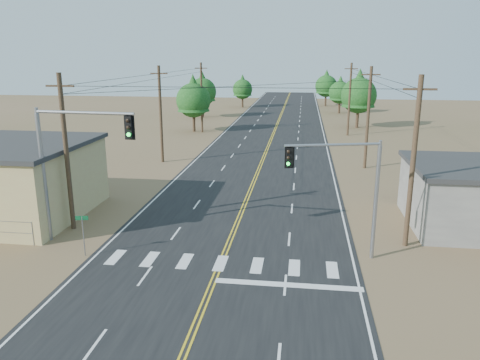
# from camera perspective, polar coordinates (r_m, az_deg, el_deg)

# --- Properties ---
(ground) EXTENTS (220.00, 220.00, 0.00)m
(ground) POSITION_cam_1_polar(r_m,az_deg,el_deg) (19.15, -6.80, -20.22)
(ground) COLOR #806045
(ground) RESTS_ON ground
(road) EXTENTS (15.00, 200.00, 0.02)m
(road) POSITION_cam_1_polar(r_m,az_deg,el_deg) (46.61, 2.32, 1.33)
(road) COLOR black
(road) RESTS_ON ground
(utility_pole_left_near) EXTENTS (1.80, 0.30, 10.00)m
(utility_pole_left_near) POSITION_cam_1_polar(r_m,az_deg,el_deg) (31.39, -20.41, 3.22)
(utility_pole_left_near) COLOR #4C3826
(utility_pole_left_near) RESTS_ON ground
(utility_pole_left_mid) EXTENTS (1.80, 0.30, 10.00)m
(utility_pole_left_mid) POSITION_cam_1_polar(r_m,az_deg,el_deg) (49.69, -9.65, 7.97)
(utility_pole_left_mid) COLOR #4C3826
(utility_pole_left_mid) RESTS_ON ground
(utility_pole_left_far) EXTENTS (1.80, 0.30, 10.00)m
(utility_pole_left_far) POSITION_cam_1_polar(r_m,az_deg,el_deg) (68.94, -4.71, 10.04)
(utility_pole_left_far) COLOR #4C3826
(utility_pole_left_far) RESTS_ON ground
(utility_pole_right_near) EXTENTS (1.80, 0.30, 10.00)m
(utility_pole_right_near) POSITION_cam_1_polar(r_m,az_deg,el_deg) (28.44, 20.35, 2.09)
(utility_pole_right_near) COLOR #4C3826
(utility_pole_right_near) RESTS_ON ground
(utility_pole_right_mid) EXTENTS (1.80, 0.30, 10.00)m
(utility_pole_right_mid) POSITION_cam_1_polar(r_m,az_deg,el_deg) (47.89, 15.34, 7.40)
(utility_pole_right_mid) COLOR #4C3826
(utility_pole_right_mid) RESTS_ON ground
(utility_pole_right_far) EXTENTS (1.80, 0.30, 10.00)m
(utility_pole_right_far) POSITION_cam_1_polar(r_m,az_deg,el_deg) (67.65, 13.21, 9.61)
(utility_pole_right_far) COLOR #4C3826
(utility_pole_right_far) RESTS_ON ground
(signal_mast_left) EXTENTS (6.15, 0.89, 8.11)m
(signal_mast_left) POSITION_cam_1_polar(r_m,az_deg,el_deg) (28.90, -20.27, 2.94)
(signal_mast_left) COLOR gray
(signal_mast_left) RESTS_ON ground
(signal_mast_right) EXTENTS (5.11, 1.57, 6.68)m
(signal_mast_right) POSITION_cam_1_polar(r_m,az_deg,el_deg) (25.60, 13.34, -0.17)
(signal_mast_right) COLOR gray
(signal_mast_right) RESTS_ON ground
(street_sign) EXTENTS (0.70, 0.15, 2.38)m
(street_sign) POSITION_cam_1_polar(r_m,az_deg,el_deg) (27.68, -18.61, -5.71)
(street_sign) COLOR gray
(street_sign) RESTS_ON ground
(tree_left_near) EXTENTS (5.03, 5.03, 8.38)m
(tree_left_near) POSITION_cam_1_polar(r_m,az_deg,el_deg) (69.70, -5.71, 10.08)
(tree_left_near) COLOR #3F2D1E
(tree_left_near) RESTS_ON ground
(tree_left_mid) EXTENTS (4.99, 4.99, 8.31)m
(tree_left_mid) POSITION_cam_1_polar(r_m,az_deg,el_deg) (86.05, -4.61, 11.00)
(tree_left_mid) COLOR #3F2D1E
(tree_left_mid) RESTS_ON ground
(tree_left_far) EXTENTS (4.23, 4.23, 7.05)m
(tree_left_far) POSITION_cam_1_polar(r_m,az_deg,el_deg) (102.72, 0.31, 11.25)
(tree_left_far) COLOR #3F2D1E
(tree_left_far) RESTS_ON ground
(tree_right_near) EXTENTS (5.44, 5.44, 9.07)m
(tree_right_near) POSITION_cam_1_polar(r_m,az_deg,el_deg) (75.30, 14.30, 10.38)
(tree_right_near) COLOR #3F2D1E
(tree_right_near) RESTS_ON ground
(tree_right_mid) EXTENTS (4.33, 4.33, 7.22)m
(tree_right_mid) POSITION_cam_1_polar(r_m,az_deg,el_deg) (94.10, 12.10, 10.65)
(tree_right_mid) COLOR #3F2D1E
(tree_right_mid) RESTS_ON ground
(tree_right_far) EXTENTS (4.78, 4.78, 7.97)m
(tree_right_far) POSITION_cam_1_polar(r_m,az_deg,el_deg) (106.84, 10.48, 11.46)
(tree_right_far) COLOR #3F2D1E
(tree_right_far) RESTS_ON ground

